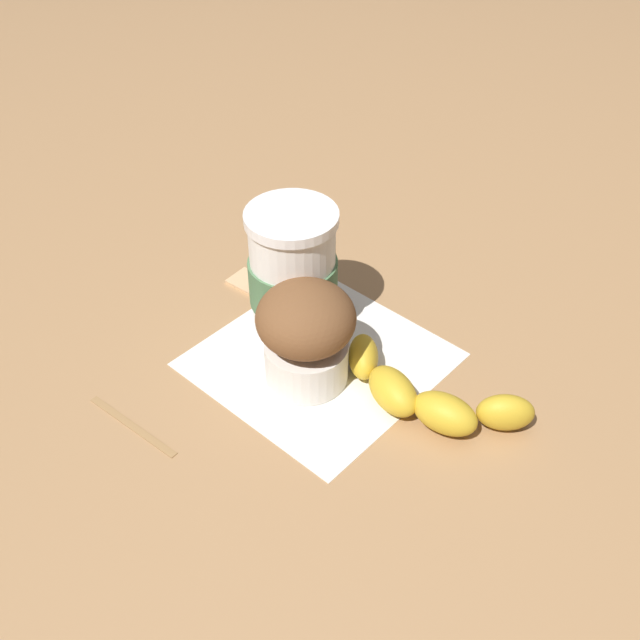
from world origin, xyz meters
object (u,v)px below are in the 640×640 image
coffee_cup (293,275)px  muffin (305,332)px  sugar_packet (251,282)px  banana (423,395)px

coffee_cup → muffin: size_ratio=1.32×
coffee_cup → sugar_packet: 0.11m
banana → sugar_packet: (-0.24, 0.08, -0.02)m
sugar_packet → coffee_cup: bearing=-27.2°
banana → sugar_packet: size_ratio=3.93×
muffin → banana: bearing=6.3°
muffin → banana: (0.12, 0.01, -0.04)m
coffee_cup → banana: 0.17m
muffin → sugar_packet: muffin is taller
coffee_cup → muffin: 0.07m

